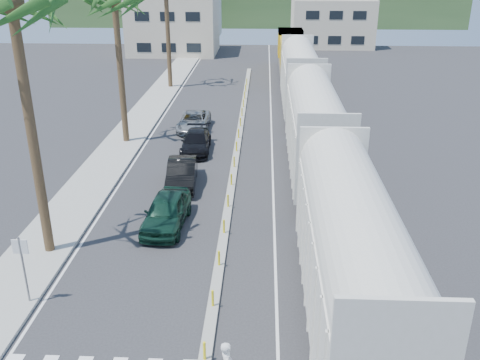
% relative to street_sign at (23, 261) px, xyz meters
% --- Properties ---
extents(ground, '(140.00, 140.00, 0.00)m').
position_rel_street_sign_xyz_m(ground, '(7.30, -2.00, -1.97)').
color(ground, '#28282B').
rests_on(ground, ground).
extents(sidewalk, '(3.00, 90.00, 0.15)m').
position_rel_street_sign_xyz_m(sidewalk, '(-1.20, 23.00, -1.90)').
color(sidewalk, gray).
rests_on(sidewalk, ground).
extents(rails, '(1.56, 100.00, 0.06)m').
position_rel_street_sign_xyz_m(rails, '(12.30, 26.00, -1.94)').
color(rails, black).
rests_on(rails, ground).
extents(median, '(0.45, 60.00, 0.85)m').
position_rel_street_sign_xyz_m(median, '(7.30, 17.96, -1.88)').
color(median, gray).
rests_on(median, ground).
extents(lane_markings, '(9.42, 90.00, 0.01)m').
position_rel_street_sign_xyz_m(lane_markings, '(5.15, 23.00, -1.97)').
color(lane_markings, silver).
rests_on(lane_markings, ground).
extents(freight_train, '(3.00, 60.94, 5.85)m').
position_rel_street_sign_xyz_m(freight_train, '(12.30, 19.73, 0.93)').
color(freight_train, beige).
rests_on(freight_train, ground).
extents(street_sign, '(0.60, 0.08, 3.00)m').
position_rel_street_sign_xyz_m(street_sign, '(0.00, 0.00, 0.00)').
color(street_sign, slate).
rests_on(street_sign, ground).
extents(buildings, '(38.00, 27.00, 10.00)m').
position_rel_street_sign_xyz_m(buildings, '(0.89, 69.66, 2.39)').
color(buildings, beige).
rests_on(buildings, ground).
extents(car_lead, '(2.47, 5.08, 1.66)m').
position_rel_street_sign_xyz_m(car_lead, '(4.31, 6.86, -1.14)').
color(car_lead, '#103123').
rests_on(car_lead, ground).
extents(car_second, '(2.36, 5.01, 1.57)m').
position_rel_street_sign_xyz_m(car_second, '(4.32, 12.14, -1.19)').
color(car_second, black).
rests_on(car_second, ground).
extents(car_third, '(2.28, 4.96, 1.40)m').
position_rel_street_sign_xyz_m(car_third, '(4.42, 18.25, -1.27)').
color(car_third, black).
rests_on(car_third, ground).
extents(car_rear, '(2.42, 5.07, 1.39)m').
position_rel_street_sign_xyz_m(car_rear, '(3.63, 23.38, -1.27)').
color(car_rear, '#939597').
rests_on(car_rear, ground).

